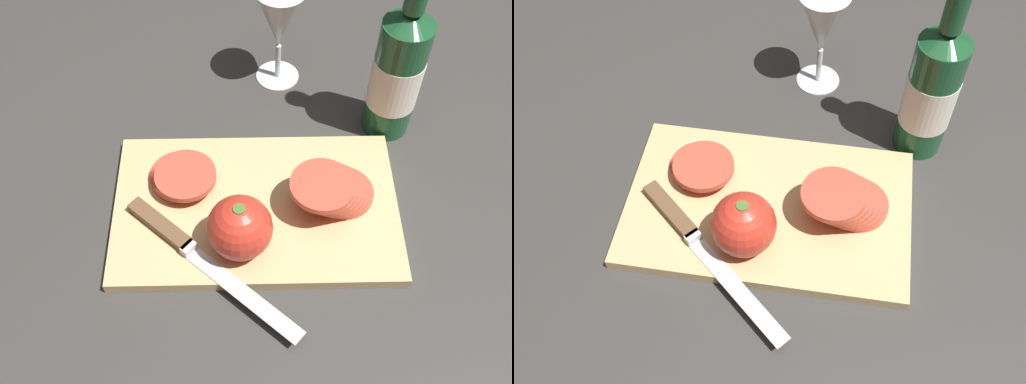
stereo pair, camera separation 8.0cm
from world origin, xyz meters
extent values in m
plane|color=#383533|center=(0.00, 0.00, 0.00)|extent=(3.00, 3.00, 0.00)
cube|color=tan|center=(0.07, -0.04, 0.01)|extent=(0.39, 0.24, 0.02)
cylinder|color=#194C28|center=(-0.13, -0.20, 0.10)|extent=(0.07, 0.07, 0.19)
cone|color=#194C28|center=(-0.13, -0.20, 0.20)|extent=(0.07, 0.07, 0.02)
cylinder|color=white|center=(-0.13, -0.20, 0.09)|extent=(0.07, 0.07, 0.08)
cylinder|color=silver|center=(0.03, -0.31, 0.00)|extent=(0.07, 0.07, 0.00)
cylinder|color=silver|center=(0.03, -0.31, 0.03)|extent=(0.01, 0.01, 0.06)
cone|color=silver|center=(0.03, -0.31, 0.12)|extent=(0.08, 0.08, 0.10)
cone|color=beige|center=(0.03, -0.31, 0.09)|extent=(0.03, 0.03, 0.04)
sphere|color=red|center=(0.10, 0.03, 0.06)|extent=(0.09, 0.09, 0.09)
cylinder|color=#47702D|center=(0.10, 0.03, 0.10)|extent=(0.02, 0.02, 0.01)
cube|color=silver|center=(0.09, 0.10, 0.02)|extent=(0.15, 0.14, 0.00)
cube|color=silver|center=(0.16, 0.04, 0.02)|extent=(0.02, 0.02, 0.01)
cube|color=brown|center=(0.20, 0.00, 0.02)|extent=(0.09, 0.09, 0.01)
cylinder|color=#DB4C38|center=(0.18, -0.08, 0.02)|extent=(0.09, 0.09, 0.01)
cylinder|color=#DB4C38|center=(0.18, -0.08, 0.03)|extent=(0.09, 0.09, 0.01)
cylinder|color=#DB4C38|center=(0.17, -0.07, 0.04)|extent=(0.09, 0.09, 0.01)
cylinder|color=#DB4C38|center=(-0.05, -0.05, 0.02)|extent=(0.09, 0.09, 0.01)
cylinder|color=#DB4C38|center=(-0.04, -0.05, 0.03)|extent=(0.09, 0.09, 0.01)
cylinder|color=#DB4C38|center=(-0.03, -0.04, 0.04)|extent=(0.09, 0.09, 0.01)
cylinder|color=#DB4C38|center=(-0.03, -0.04, 0.05)|extent=(0.09, 0.09, 0.01)
cylinder|color=#DB4C38|center=(-0.02, -0.03, 0.06)|extent=(0.09, 0.09, 0.01)
cylinder|color=#DB4C38|center=(-0.01, -0.03, 0.07)|extent=(0.09, 0.09, 0.01)
camera|label=1|loc=(0.08, 0.43, 0.70)|focal=42.00mm
camera|label=2|loc=(0.00, 0.43, 0.70)|focal=42.00mm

